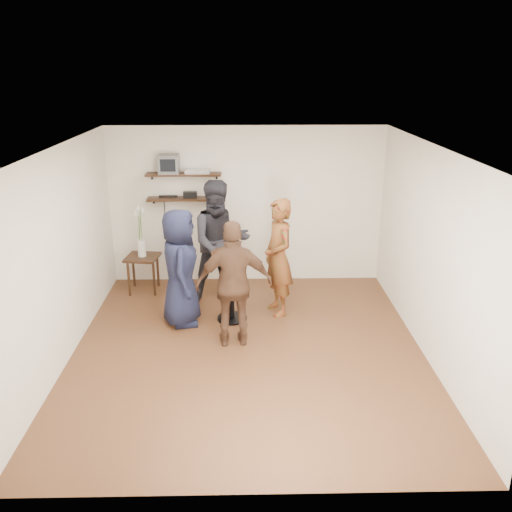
{
  "coord_description": "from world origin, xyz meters",
  "views": [
    {
      "loc": [
        -0.03,
        -6.21,
        3.49
      ],
      "look_at": [
        0.11,
        0.4,
        1.16
      ],
      "focal_mm": 38.0,
      "sensor_mm": 36.0,
      "label": 1
    }
  ],
  "objects_px": {
    "crt_monitor": "(169,164)",
    "dvd_deck": "(198,171)",
    "person_dark": "(220,242)",
    "person_brown": "(234,284)",
    "person_plaid": "(278,257)",
    "drinks_table": "(232,277)",
    "radio": "(190,195)",
    "side_table": "(143,262)",
    "person_navy": "(180,268)"
  },
  "relations": [
    {
      "from": "crt_monitor",
      "to": "dvd_deck",
      "type": "height_order",
      "value": "crt_monitor"
    },
    {
      "from": "person_dark",
      "to": "person_brown",
      "type": "distance_m",
      "value": 1.43
    },
    {
      "from": "dvd_deck",
      "to": "person_plaid",
      "type": "distance_m",
      "value": 2.01
    },
    {
      "from": "drinks_table",
      "to": "person_brown",
      "type": "relative_size",
      "value": 0.61
    },
    {
      "from": "person_plaid",
      "to": "person_dark",
      "type": "relative_size",
      "value": 0.91
    },
    {
      "from": "radio",
      "to": "drinks_table",
      "type": "relative_size",
      "value": 0.21
    },
    {
      "from": "dvd_deck",
      "to": "person_plaid",
      "type": "xyz_separation_m",
      "value": [
        1.22,
        -1.22,
        -1.03
      ]
    },
    {
      "from": "dvd_deck",
      "to": "person_brown",
      "type": "height_order",
      "value": "dvd_deck"
    },
    {
      "from": "crt_monitor",
      "to": "person_brown",
      "type": "xyz_separation_m",
      "value": [
        1.05,
        -2.17,
        -1.18
      ]
    },
    {
      "from": "crt_monitor",
      "to": "dvd_deck",
      "type": "relative_size",
      "value": 0.8
    },
    {
      "from": "person_plaid",
      "to": "drinks_table",
      "type": "bearing_deg",
      "value": -90.0
    },
    {
      "from": "side_table",
      "to": "person_plaid",
      "type": "relative_size",
      "value": 0.35
    },
    {
      "from": "side_table",
      "to": "person_navy",
      "type": "distance_m",
      "value": 1.43
    },
    {
      "from": "person_plaid",
      "to": "dvd_deck",
      "type": "bearing_deg",
      "value": -154.22
    },
    {
      "from": "dvd_deck",
      "to": "person_brown",
      "type": "relative_size",
      "value": 0.24
    },
    {
      "from": "person_dark",
      "to": "person_navy",
      "type": "xyz_separation_m",
      "value": [
        -0.53,
        -0.78,
        -0.12
      ]
    },
    {
      "from": "side_table",
      "to": "person_dark",
      "type": "xyz_separation_m",
      "value": [
        1.27,
        -0.4,
        0.45
      ]
    },
    {
      "from": "radio",
      "to": "drinks_table",
      "type": "height_order",
      "value": "radio"
    },
    {
      "from": "crt_monitor",
      "to": "person_plaid",
      "type": "distance_m",
      "value": 2.37
    },
    {
      "from": "side_table",
      "to": "person_navy",
      "type": "xyz_separation_m",
      "value": [
        0.75,
        -1.18,
        0.34
      ]
    },
    {
      "from": "person_plaid",
      "to": "person_navy",
      "type": "height_order",
      "value": "person_plaid"
    },
    {
      "from": "radio",
      "to": "dvd_deck",
      "type": "bearing_deg",
      "value": 0.0
    },
    {
      "from": "drinks_table",
      "to": "person_plaid",
      "type": "height_order",
      "value": "person_plaid"
    },
    {
      "from": "drinks_table",
      "to": "person_dark",
      "type": "xyz_separation_m",
      "value": [
        -0.18,
        0.69,
        0.29
      ]
    },
    {
      "from": "radio",
      "to": "person_brown",
      "type": "relative_size",
      "value": 0.13
    },
    {
      "from": "radio",
      "to": "side_table",
      "type": "bearing_deg",
      "value": -154.79
    },
    {
      "from": "crt_monitor",
      "to": "side_table",
      "type": "relative_size",
      "value": 0.53
    },
    {
      "from": "dvd_deck",
      "to": "person_plaid",
      "type": "relative_size",
      "value": 0.23
    },
    {
      "from": "person_dark",
      "to": "drinks_table",
      "type": "bearing_deg",
      "value": -90.0
    },
    {
      "from": "drinks_table",
      "to": "person_plaid",
      "type": "distance_m",
      "value": 0.74
    },
    {
      "from": "person_navy",
      "to": "dvd_deck",
      "type": "bearing_deg",
      "value": -12.96
    },
    {
      "from": "side_table",
      "to": "person_dark",
      "type": "distance_m",
      "value": 1.41
    },
    {
      "from": "dvd_deck",
      "to": "person_brown",
      "type": "xyz_separation_m",
      "value": [
        0.6,
        -2.17,
        -1.06
      ]
    },
    {
      "from": "dvd_deck",
      "to": "side_table",
      "type": "xyz_separation_m",
      "value": [
        -0.91,
        -0.36,
        -1.4
      ]
    },
    {
      "from": "drinks_table",
      "to": "side_table",
      "type": "bearing_deg",
      "value": 143.15
    },
    {
      "from": "crt_monitor",
      "to": "person_navy",
      "type": "height_order",
      "value": "crt_monitor"
    },
    {
      "from": "radio",
      "to": "person_navy",
      "type": "xyz_separation_m",
      "value": [
        -0.02,
        -1.54,
        -0.68
      ]
    },
    {
      "from": "person_brown",
      "to": "dvd_deck",
      "type": "bearing_deg",
      "value": -78.86
    },
    {
      "from": "person_plaid",
      "to": "person_navy",
      "type": "xyz_separation_m",
      "value": [
        -1.38,
        -0.32,
        -0.03
      ]
    },
    {
      "from": "person_brown",
      "to": "person_dark",
      "type": "bearing_deg",
      "value": -84.73
    },
    {
      "from": "dvd_deck",
      "to": "drinks_table",
      "type": "xyz_separation_m",
      "value": [
        0.55,
        -1.45,
        -1.24
      ]
    },
    {
      "from": "crt_monitor",
      "to": "side_table",
      "type": "bearing_deg",
      "value": -141.46
    },
    {
      "from": "person_dark",
      "to": "radio",
      "type": "bearing_deg",
      "value": 108.33
    },
    {
      "from": "person_dark",
      "to": "side_table",
      "type": "bearing_deg",
      "value": 147.58
    },
    {
      "from": "person_dark",
      "to": "person_brown",
      "type": "height_order",
      "value": "person_dark"
    },
    {
      "from": "person_navy",
      "to": "crt_monitor",
      "type": "bearing_deg",
      "value": 3.74
    },
    {
      "from": "radio",
      "to": "person_dark",
      "type": "height_order",
      "value": "person_dark"
    },
    {
      "from": "side_table",
      "to": "person_brown",
      "type": "distance_m",
      "value": 2.38
    },
    {
      "from": "person_plaid",
      "to": "person_brown",
      "type": "relative_size",
      "value": 1.03
    },
    {
      "from": "drinks_table",
      "to": "person_navy",
      "type": "distance_m",
      "value": 0.74
    }
  ]
}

